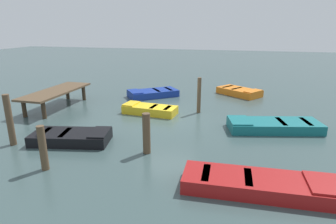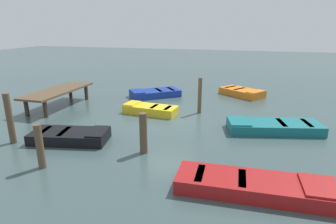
# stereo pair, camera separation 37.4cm
# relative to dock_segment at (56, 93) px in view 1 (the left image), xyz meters

# --- Properties ---
(ground_plane) EXTENTS (80.00, 80.00, 0.00)m
(ground_plane) POSITION_rel_dock_segment_xyz_m (-0.44, -6.27, -0.82)
(ground_plane) COLOR #384C4C
(dock_segment) EXTENTS (4.55, 1.56, 0.95)m
(dock_segment) POSITION_rel_dock_segment_xyz_m (0.00, 0.00, 0.00)
(dock_segment) COLOR brown
(dock_segment) RESTS_ON ground_plane
(rowboat_yellow) EXTENTS (1.32, 2.75, 0.46)m
(rowboat_yellow) POSITION_rel_dock_segment_xyz_m (0.19, -5.16, -0.61)
(rowboat_yellow) COLOR gold
(rowboat_yellow) RESTS_ON ground_plane
(rowboat_orange) EXTENTS (2.68, 2.96, 0.46)m
(rowboat_orange) POSITION_rel_dock_segment_xyz_m (5.41, -9.47, -0.61)
(rowboat_orange) COLOR orange
(rowboat_orange) RESTS_ON ground_plane
(rowboat_teal) EXTENTS (2.21, 3.98, 0.46)m
(rowboat_teal) POSITION_rel_dock_segment_xyz_m (-0.77, -10.95, -0.61)
(rowboat_teal) COLOR #14666B
(rowboat_teal) RESTS_ON ground_plane
(rowboat_blue) EXTENTS (2.94, 3.22, 0.46)m
(rowboat_blue) POSITION_rel_dock_segment_xyz_m (3.63, -4.25, -0.61)
(rowboat_blue) COLOR navy
(rowboat_blue) RESTS_ON ground_plane
(rowboat_black) EXTENTS (1.84, 3.07, 0.46)m
(rowboat_black) POSITION_rel_dock_segment_xyz_m (-4.04, -3.42, -0.61)
(rowboat_black) COLOR black
(rowboat_black) RESTS_ON ground_plane
(rowboat_red) EXTENTS (1.40, 4.13, 0.46)m
(rowboat_red) POSITION_rel_dock_segment_xyz_m (-5.77, -10.19, -0.61)
(rowboat_red) COLOR maroon
(rowboat_red) RESTS_ON ground_plane
(mooring_piling_mid_right) EXTENTS (0.19, 0.19, 1.80)m
(mooring_piling_mid_right) POSITION_rel_dock_segment_xyz_m (0.95, -7.52, 0.08)
(mooring_piling_mid_right) COLOR brown
(mooring_piling_mid_right) RESTS_ON ground_plane
(mooring_piling_far_left) EXTENTS (0.27, 0.27, 1.44)m
(mooring_piling_far_left) POSITION_rel_dock_segment_xyz_m (-4.23, -6.48, -0.10)
(mooring_piling_far_left) COLOR brown
(mooring_piling_far_left) RESTS_ON ground_plane
(mooring_piling_far_right) EXTENTS (0.23, 0.23, 1.42)m
(mooring_piling_far_right) POSITION_rel_dock_segment_xyz_m (-6.13, -3.82, -0.11)
(mooring_piling_far_right) COLOR brown
(mooring_piling_far_right) RESTS_ON ground_plane
(mooring_piling_near_right) EXTENTS (0.23, 0.23, 1.92)m
(mooring_piling_near_right) POSITION_rel_dock_segment_xyz_m (-4.78, -1.43, 0.14)
(mooring_piling_near_right) COLOR brown
(mooring_piling_near_right) RESTS_ON ground_plane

